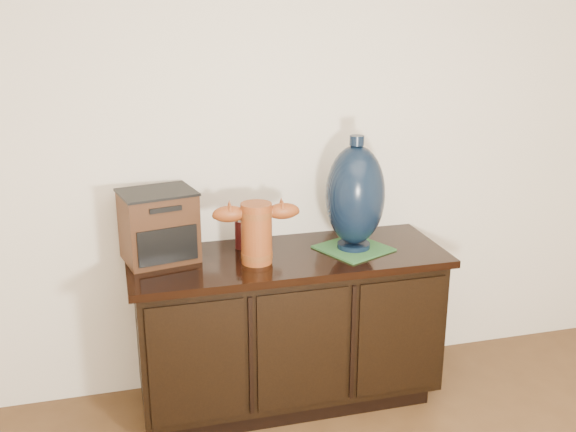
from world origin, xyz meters
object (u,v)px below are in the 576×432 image
object	(u,v)px
terracotta_vessel	(256,229)
spray_can	(241,233)
sideboard	(288,327)
tv_radio	(159,226)
lamp_base	(355,196)

from	to	relation	value
terracotta_vessel	spray_can	size ratio (longest dim) A/B	2.45
sideboard	tv_radio	xyz separation A→B (m)	(-0.57, 0.10, 0.53)
spray_can	terracotta_vessel	bearing A→B (deg)	-80.10
sideboard	tv_radio	distance (m)	0.78
spray_can	sideboard	bearing A→B (deg)	-36.50
sideboard	terracotta_vessel	world-z (taller)	terracotta_vessel
terracotta_vessel	tv_radio	size ratio (longest dim) A/B	1.06
tv_radio	terracotta_vessel	bearing A→B (deg)	-31.82
terracotta_vessel	lamp_base	world-z (taller)	lamp_base
tv_radio	sideboard	bearing A→B (deg)	-21.46
terracotta_vessel	lamp_base	distance (m)	0.49
lamp_base	spray_can	distance (m)	0.56
tv_radio	spray_can	bearing A→B (deg)	-4.88
sideboard	spray_can	world-z (taller)	spray_can
terracotta_vessel	tv_radio	distance (m)	0.44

